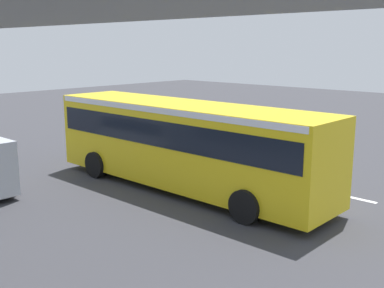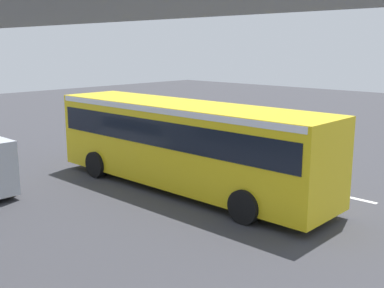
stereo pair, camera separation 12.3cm
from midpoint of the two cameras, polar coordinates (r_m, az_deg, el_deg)
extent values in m
plane|color=#38383D|center=(17.60, 3.22, -5.26)|extent=(80.00, 80.00, 0.00)
cube|color=yellow|center=(16.97, -1.13, 0.10)|extent=(11.50, 2.55, 2.86)
cube|color=black|center=(16.87, -1.14, 1.82)|extent=(11.04, 2.59, 0.90)
cube|color=white|center=(16.75, -1.15, 4.50)|extent=(11.27, 2.58, 0.20)
cube|color=black|center=(21.25, -12.43, 3.15)|extent=(0.04, 2.24, 1.20)
cylinder|color=black|center=(19.16, -11.77, -2.46)|extent=(1.04, 0.30, 1.04)
cylinder|color=black|center=(20.69, -6.03, -1.22)|extent=(1.04, 0.30, 1.04)
cylinder|color=black|center=(14.05, 6.19, -7.55)|extent=(1.04, 0.30, 1.04)
cylinder|color=black|center=(16.07, 11.65, -5.22)|extent=(1.04, 0.30, 1.04)
cylinder|color=black|center=(17.81, -21.43, -4.73)|extent=(0.68, 0.22, 0.68)
cylinder|color=#2D2D38|center=(23.56, -2.77, 0.20)|extent=(0.32, 0.32, 0.85)
cylinder|color=#3F3F47|center=(23.41, -2.79, 2.06)|extent=(0.38, 0.38, 0.70)
sphere|color=tan|center=(23.34, -2.80, 3.22)|extent=(0.22, 0.22, 0.22)
cube|color=silver|center=(17.37, 18.22, -6.08)|extent=(2.00, 0.20, 0.01)
cube|color=silver|center=(19.26, 7.36, -3.82)|extent=(2.00, 0.20, 0.01)
cube|color=silver|center=(21.74, -1.25, -1.92)|extent=(2.00, 0.20, 0.01)
cube|color=silver|center=(24.61, -7.96, -0.40)|extent=(2.00, 0.20, 0.01)
camera|label=1|loc=(0.06, -90.20, -0.04)|focal=44.07mm
camera|label=2|loc=(0.06, 89.80, 0.04)|focal=44.07mm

